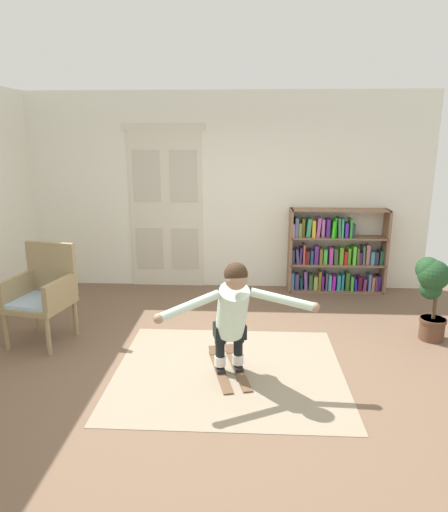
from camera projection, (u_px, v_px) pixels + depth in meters
ground_plane at (215, 364)px, 4.64m from camera, size 7.20×7.20×0.00m
back_wall at (227, 192)px, 6.78m from camera, size 6.00×0.10×2.90m
double_door at (166, 207)px, 6.83m from camera, size 1.22×0.05×2.45m
rug at (229, 371)px, 4.48m from camera, size 2.24×1.94×0.01m
bookshelf at (334, 254)px, 6.72m from camera, size 1.43×0.30×1.24m
wicker_chair at (43, 291)px, 5.05m from camera, size 0.71×0.71×1.10m
potted_plant at (431, 285)px, 5.07m from camera, size 0.37×0.40×0.95m
skis_pair at (228, 368)px, 4.51m from camera, size 0.47×0.91×0.07m
person_skier at (233, 310)px, 4.15m from camera, size 1.44×0.77×1.12m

